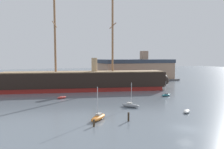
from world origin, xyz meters
The scene contains 13 objects.
ground_plane centered at (0.00, 0.00, 0.00)m, with size 400.00×400.00×0.00m, color slate.
tall_ship centered at (-4.88, 46.03, 3.54)m, with size 67.72×21.94×33.04m.
sailboat_foreground_left centered at (-11.92, 10.13, 0.54)m, with size 4.57×4.41×6.37m.
dinghy_foreground_right centered at (7.35, 7.98, 0.33)m, with size 2.92×2.64×0.65m.
sailboat_near_centre centered at (-1.56, 17.05, 0.49)m, with size 3.92×4.33×5.87m.
sailboat_mid_right centered at (15.10, 25.78, 0.39)m, with size 3.72×1.73×4.66m.
dinghy_alongside_bow centered at (-14.96, 33.89, 0.34)m, with size 3.15×2.37×0.68m.
dinghy_far_right centered at (30.44, 49.88, 0.32)m, with size 1.69×2.87×0.64m.
dinghy_distant_centre centered at (3.38, 65.63, 0.27)m, with size 2.49×1.85×0.54m.
mooring_piling_nearest centered at (-6.98, 7.23, 0.83)m, with size 0.37×0.37×1.67m, color #382B1E.
mooring_piling_left_pair centered at (-13.85, 6.72, 0.62)m, with size 0.35×0.35×1.25m, color #423323.
dockside_warehouse_right centered at (28.23, 68.85, 5.33)m, with size 40.40×18.55×15.05m.
seagull_in_flight centered at (9.73, 25.36, 8.16)m, with size 0.90×0.67×0.13m.
Camera 1 is at (-24.53, -27.59, 11.87)m, focal length 34.31 mm.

